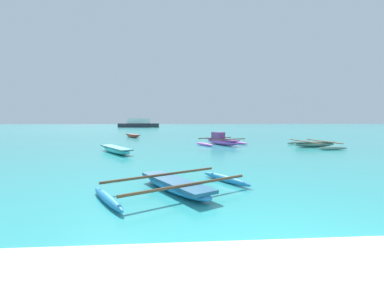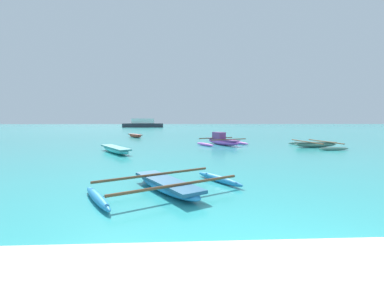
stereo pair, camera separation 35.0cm
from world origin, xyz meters
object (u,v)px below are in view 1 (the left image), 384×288
(moored_boat_1, at_px, (175,185))
(distant_ferry, at_px, (139,124))
(moored_boat_3, at_px, (221,141))
(moored_boat_0, at_px, (116,149))
(moored_boat_2, at_px, (133,136))
(moored_boat_4, at_px, (314,144))

(moored_boat_1, xyz_separation_m, distant_ferry, (-9.03, 60.20, 0.76))
(moored_boat_1, xyz_separation_m, moored_boat_3, (3.44, 12.21, 0.14))
(moored_boat_0, distance_m, moored_boat_2, 12.97)
(moored_boat_1, distance_m, moored_boat_4, 13.95)
(moored_boat_3, distance_m, distant_ferry, 49.59)
(moored_boat_0, height_order, distant_ferry, distant_ferry)
(moored_boat_3, relative_size, distant_ferry, 0.37)
(moored_boat_1, height_order, moored_boat_3, moored_boat_3)
(moored_boat_3, bearing_deg, moored_boat_0, -81.30)
(moored_boat_0, distance_m, moored_boat_3, 7.93)
(moored_boat_4, bearing_deg, moored_boat_3, 158.28)
(moored_boat_2, bearing_deg, moored_boat_1, -17.71)
(moored_boat_4, distance_m, distant_ferry, 53.25)
(moored_boat_1, relative_size, moored_boat_2, 1.37)
(moored_boat_2, height_order, moored_boat_4, moored_boat_4)
(moored_boat_0, relative_size, distant_ferry, 0.35)
(moored_boat_2, height_order, moored_boat_3, moored_boat_3)
(moored_boat_3, bearing_deg, moored_boat_4, 48.12)
(moored_boat_4, bearing_deg, moored_boat_0, -173.37)
(moored_boat_1, bearing_deg, moored_boat_0, 172.05)
(moored_boat_4, xyz_separation_m, distant_ferry, (-18.48, 49.93, 0.72))
(moored_boat_0, bearing_deg, moored_boat_1, -9.57)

